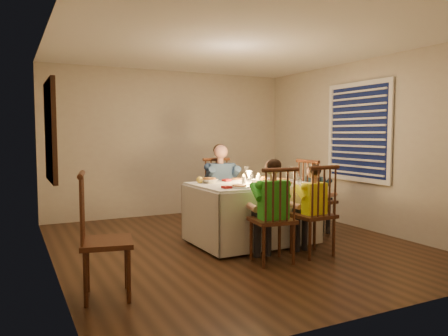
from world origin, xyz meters
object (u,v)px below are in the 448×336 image
chair_adult (221,231)px  chair_near_right (312,255)px  dining_table (251,200)px  child_teal (316,234)px  adult (221,231)px  serving_bowl (209,181)px  child_green (272,262)px  chair_near_left (272,262)px  child_yellow (312,255)px  chair_extra (108,297)px  chair_end (316,234)px

chair_adult → chair_near_right: (0.42, -1.66, 0.00)m
dining_table → child_teal: bearing=-1.7°
adult → serving_bowl: 1.08m
child_teal → chair_adult: bearing=46.3°
chair_near_right → child_green: bearing=1.1°
chair_adult → chair_near_left: size_ratio=1.00×
chair_near_right → chair_adult: bearing=-78.3°
child_yellow → serving_bowl: size_ratio=5.12×
dining_table → adult: size_ratio=1.20×
serving_bowl → chair_near_right: bearing=-53.0°
chair_extra → chair_near_right: bearing=-72.2°
serving_bowl → chair_near_left: bearing=-77.9°
chair_extra → child_yellow: bearing=-72.2°
chair_adult → chair_end: size_ratio=1.00×
dining_table → adult: bearing=92.2°
adult → serving_bowl: serving_bowl is taller
adult → child_teal: adult is taller
chair_near_left → chair_extra: size_ratio=0.97×
chair_adult → child_teal: bearing=-29.4°
child_yellow → chair_extra: bearing=3.9°
chair_adult → adult: adult is taller
chair_end → adult: (-1.16, 0.81, 0.00)m
chair_adult → chair_end: bearing=-29.4°
child_green → child_teal: size_ratio=1.13×
child_green → chair_near_left: bearing=-0.0°
chair_near_right → child_teal: size_ratio=1.05×
dining_table → child_teal: 1.25m
child_teal → serving_bowl: 1.82m
chair_near_right → serving_bowl: 1.65m
child_yellow → chair_end: bearing=-133.4°
chair_near_right → child_yellow: chair_near_right is taller
adult → child_yellow: (0.42, -1.66, 0.00)m
chair_adult → child_yellow: bearing=-70.3°
chair_near_left → child_green: bearing=-0.0°
child_yellow → child_teal: size_ratio=1.05×
chair_near_left → chair_end: (1.34, 0.89, 0.00)m
chair_end → adult: 1.41m
child_green → child_yellow: size_ratio=1.08×
chair_adult → child_yellow: chair_adult is taller
child_green → serving_bowl: size_ratio=5.55×
chair_near_left → child_yellow: (0.60, 0.04, 0.00)m
chair_end → serving_bowl: size_ratio=5.14×
chair_near_right → child_teal: chair_near_right is taller
dining_table → chair_end: size_ratio=1.44×
dining_table → chair_extra: 2.50m
chair_end → chair_extra: size_ratio=0.97×
chair_adult → chair_near_left: same height
chair_near_right → adult: (-0.42, 1.66, 0.00)m
chair_adult → adult: size_ratio=0.84×
dining_table → chair_extra: dining_table is taller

